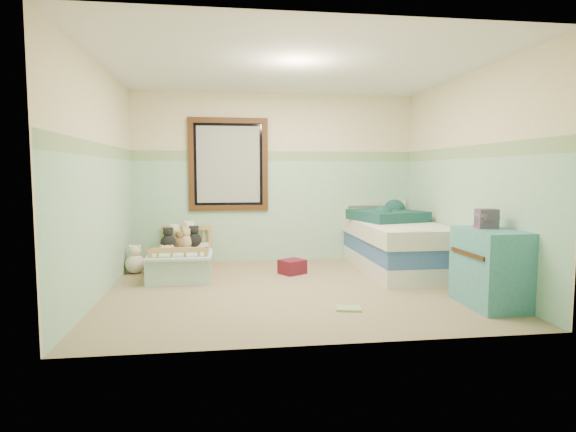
{
  "coord_description": "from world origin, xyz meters",
  "views": [
    {
      "loc": [
        -0.79,
        -5.31,
        1.34
      ],
      "look_at": [
        -0.01,
        0.35,
        0.81
      ],
      "focal_mm": 29.65,
      "sensor_mm": 36.0,
      "label": 1
    }
  ],
  "objects": [
    {
      "name": "wall_right",
      "position": [
        2.1,
        0.0,
        1.25
      ],
      "size": [
        0.04,
        3.6,
        2.5
      ],
      "primitive_type": "cube",
      "color": "beige",
      "rests_on": "floor"
    },
    {
      "name": "red_pillow",
      "position": [
        0.11,
        0.8,
        0.09
      ],
      "size": [
        0.39,
        0.38,
        0.19
      ],
      "primitive_type": "cube",
      "rotation": [
        0.0,
        0.0,
        0.55
      ],
      "color": "#A51833",
      "rests_on": "floor"
    },
    {
      "name": "plush_bed_brown",
      "position": [
        -1.47,
        1.55,
        0.4
      ],
      "size": [
        0.19,
        0.19,
        0.19
      ],
      "primitive_type": "sphere",
      "color": "brown",
      "rests_on": "toddler_mattress"
    },
    {
      "name": "wall_front",
      "position": [
        0.0,
        -1.8,
        1.25
      ],
      "size": [
        4.2,
        0.04,
        2.5
      ],
      "primitive_type": "cube",
      "color": "beige",
      "rests_on": "floor"
    },
    {
      "name": "extra_plush_5",
      "position": [
        -1.51,
        1.11,
        0.41
      ],
      "size": [
        0.21,
        0.21,
        0.21
      ],
      "primitive_type": "sphere",
      "color": "black",
      "rests_on": "toddler_mattress"
    },
    {
      "name": "twin_boxspring",
      "position": [
        1.55,
        0.78,
        0.33
      ],
      "size": [
        0.98,
        1.96,
        0.22
      ],
      "primitive_type": "cube",
      "color": "navy",
      "rests_on": "twin_bed_frame"
    },
    {
      "name": "plush_bed_white",
      "position": [
        -1.27,
        1.55,
        0.42
      ],
      "size": [
        0.23,
        0.23,
        0.23
      ],
      "primitive_type": "sphere",
      "color": "silver",
      "rests_on": "toddler_mattress"
    },
    {
      "name": "plush_floor_tan",
      "position": [
        -1.51,
        0.94,
        0.13
      ],
      "size": [
        0.27,
        0.27,
        0.27
      ],
      "primitive_type": "sphere",
      "color": "tan",
      "rests_on": "floor"
    },
    {
      "name": "ceiling",
      "position": [
        0.0,
        0.0,
        2.51
      ],
      "size": [
        4.2,
        3.6,
        0.02
      ],
      "primitive_type": "cube",
      "color": "white",
      "rests_on": "wall_back"
    },
    {
      "name": "wall_left",
      "position": [
        -2.1,
        0.0,
        1.25
      ],
      "size": [
        0.04,
        3.6,
        2.5
      ],
      "primitive_type": "cube",
      "color": "beige",
      "rests_on": "floor"
    },
    {
      "name": "twin_mattress",
      "position": [
        1.55,
        0.78,
        0.55
      ],
      "size": [
        1.02,
        2.0,
        0.22
      ],
      "primitive_type": "cube",
      "color": "silver",
      "rests_on": "twin_boxspring"
    },
    {
      "name": "plush_bed_dark",
      "position": [
        -1.19,
        1.33,
        0.4
      ],
      "size": [
        0.2,
        0.2,
        0.2
      ],
      "primitive_type": "sphere",
      "color": "black",
      "rests_on": "toddler_mattress"
    },
    {
      "name": "extra_plush_4",
      "position": [
        -1.31,
        1.35,
        0.38
      ],
      "size": [
        0.15,
        0.15,
        0.15
      ],
      "primitive_type": "sphere",
      "color": "brown",
      "rests_on": "toddler_mattress"
    },
    {
      "name": "extra_plush_2",
      "position": [
        -1.29,
        1.29,
        0.39
      ],
      "size": [
        0.17,
        0.17,
        0.17
      ],
      "primitive_type": "sphere",
      "color": "tan",
      "rests_on": "toddler_mattress"
    },
    {
      "name": "border_strip",
      "position": [
        0.0,
        1.79,
        1.57
      ],
      "size": [
        4.2,
        0.01,
        0.15
      ],
      "primitive_type": "cube",
      "color": "#46864D",
      "rests_on": "wall_back"
    },
    {
      "name": "window_frame",
      "position": [
        -0.7,
        1.76,
        1.45
      ],
      "size": [
        1.16,
        0.06,
        1.36
      ],
      "primitive_type": "cube",
      "color": "#311C0D",
      "rests_on": "wall_back"
    },
    {
      "name": "floor",
      "position": [
        0.0,
        0.0,
        -0.01
      ],
      "size": [
        4.2,
        3.6,
        0.02
      ],
      "primitive_type": "cube",
      "color": "#958156",
      "rests_on": "ground"
    },
    {
      "name": "toddler_mattress",
      "position": [
        -1.32,
        1.05,
        0.24
      ],
      "size": [
        0.65,
        1.37,
        0.12
      ],
      "primitive_type": "cube",
      "color": "white",
      "rests_on": "toddler_bed_frame"
    },
    {
      "name": "book_stack",
      "position": [
        1.85,
        -0.86,
        0.87
      ],
      "size": [
        0.21,
        0.17,
        0.2
      ],
      "primitive_type": "cube",
      "rotation": [
        0.0,
        0.0,
        -0.11
      ],
      "color": "brown",
      "rests_on": "dresser"
    },
    {
      "name": "extra_plush_0",
      "position": [
        -1.38,
        1.27,
        0.38
      ],
      "size": [
        0.15,
        0.15,
        0.15
      ],
      "primitive_type": "sphere",
      "color": "brown",
      "rests_on": "toddler_mattress"
    },
    {
      "name": "teal_blanket",
      "position": [
        1.5,
        1.08,
        0.73
      ],
      "size": [
        1.03,
        1.07,
        0.14
      ],
      "primitive_type": "cube",
      "rotation": [
        0.0,
        0.0,
        0.26
      ],
      "color": "#0D3634",
      "rests_on": "twin_mattress"
    },
    {
      "name": "extra_plush_3",
      "position": [
        -1.31,
        1.46,
        0.4
      ],
      "size": [
        0.19,
        0.19,
        0.19
      ],
      "primitive_type": "sphere",
      "color": "tan",
      "rests_on": "toddler_mattress"
    },
    {
      "name": "window_blinds",
      "position": [
        -0.7,
        1.77,
        1.45
      ],
      "size": [
        0.92,
        0.01,
        1.12
      ],
      "primitive_type": "cube",
      "color": "beige",
      "rests_on": "window_frame"
    },
    {
      "name": "floor_book",
      "position": [
        0.42,
        -0.9,
        0.01
      ],
      "size": [
        0.28,
        0.24,
        0.02
      ],
      "primitive_type": "cube",
      "rotation": [
        0.0,
        0.0,
        -0.21
      ],
      "color": "yellow",
      "rests_on": "floor"
    },
    {
      "name": "wainscot_mint",
      "position": [
        0.0,
        1.79,
        0.75
      ],
      "size": [
        4.2,
        0.01,
        1.5
      ],
      "primitive_type": "cube",
      "color": "#87C89B",
      "rests_on": "floor"
    },
    {
      "name": "dresser",
      "position": [
        1.85,
        -0.96,
        0.39
      ],
      "size": [
        0.48,
        0.77,
        0.77
      ],
      "primitive_type": "cube",
      "color": "teal",
      "rests_on": "floor"
    },
    {
      "name": "twin_bed_frame",
      "position": [
        1.55,
        0.78,
        0.11
      ],
      "size": [
        0.98,
        1.96,
        0.22
      ],
      "primitive_type": "cube",
      "color": "white",
      "rests_on": "floor"
    },
    {
      "name": "patchwork_quilt",
      "position": [
        -1.32,
        0.6,
        0.32
      ],
      "size": [
        0.78,
        0.72,
        0.03
      ],
      "primitive_type": "cube",
      "color": "#6FAEE0",
      "rests_on": "toddler_mattress"
    },
    {
      "name": "plush_bed_tan",
      "position": [
        -1.42,
        1.33,
        0.39
      ],
      "size": [
        0.17,
        0.17,
        0.17
      ],
      "primitive_type": "sphere",
      "color": "tan",
      "rests_on": "toddler_mattress"
    },
    {
      "name": "toddler_bed_frame",
      "position": [
        -1.32,
        1.05,
        0.09
      ],
      "size": [
        0.72,
        1.43,
        0.18
      ],
      "primitive_type": "cube",
      "color": "#C08248",
      "rests_on": "floor"
    },
    {
      "name": "plush_floor_cream",
      "position": [
        -1.95,
        1.11,
        0.13
      ],
      "size": [
        0.26,
        0.26,
        0.26
      ],
      "primitive_type": "sphere",
      "color": "beige",
      "rests_on": "floor"
    },
    {
      "name": "extra_plush_1",
      "position": [
        -1.46,
        1.46,
        0.41
      ],
      "size": [
        0.21,
        0.21,
        0.21
      ],
      "primitive_type": "sphere",
      "color": "beige",
      "rests_on": "toddler_mattress"
    },
    {
      "name": "wall_back",
      "position": [
        0.0,
        1.8,
        1.25
      ],
      "size": [
        4.2,
        0.04,
        2.5
      ],
      "primitive_type": "cube",
      "color": "beige",
      "rests_on": "floor"
    }
  ]
}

